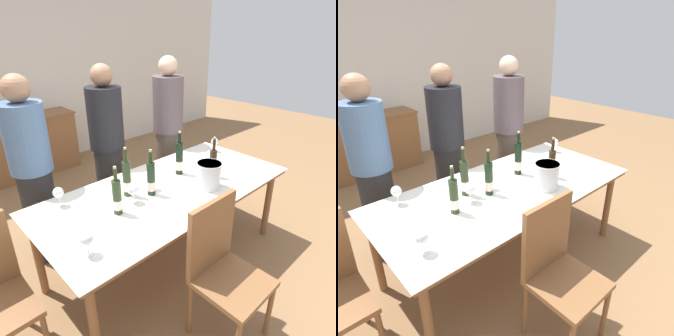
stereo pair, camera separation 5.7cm
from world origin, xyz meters
The scene contains 19 objects.
ground_plane centered at (0.00, 0.00, 0.00)m, with size 12.00×12.00×0.00m, color olive.
back_wall centered at (0.00, 2.94, 1.40)m, with size 8.00×0.10×2.80m.
sideboard_cabinet centered at (-0.17, 2.65, 0.41)m, with size 1.31×0.46×0.83m.
dining_table centered at (0.00, 0.00, 0.67)m, with size 2.12×0.99×0.73m.
ice_bucket centered at (0.25, -0.21, 0.84)m, with size 0.21×0.21×0.21m.
wine_bottle_0 centered at (-0.30, 0.14, 0.87)m, with size 0.07×0.07×0.39m.
wine_bottle_1 centered at (-0.16, 0.02, 0.86)m, with size 0.07×0.07×0.37m.
wine_bottle_2 centered at (0.43, -0.11, 0.85)m, with size 0.06×0.06×0.36m.
wine_bottle_3 centered at (0.26, 0.13, 0.87)m, with size 0.07×0.07×0.39m.
wine_bottle_4 centered at (-0.50, -0.02, 0.85)m, with size 0.07×0.07×0.36m.
wine_glass_0 centered at (-0.87, -0.26, 0.84)m, with size 0.08×0.08×0.15m.
wine_glass_1 centered at (-0.75, 0.35, 0.83)m, with size 0.08×0.08×0.15m.
wine_glass_2 centered at (-0.11, 0.07, 0.83)m, with size 0.07×0.07×0.15m.
wine_glass_3 centered at (-0.34, 0.02, 0.84)m, with size 0.09×0.09×0.16m.
wine_glass_4 centered at (0.90, 0.25, 0.83)m, with size 0.07×0.07×0.15m.
chair_near_front centered at (-0.21, -0.72, 0.55)m, with size 0.42×0.42×0.97m.
person_host centered at (-0.75, 0.81, 0.81)m, with size 0.33×0.33×1.62m.
person_guest_left centered at (-0.01, 0.84, 0.82)m, with size 0.33×0.33×1.63m.
person_guest_right centered at (0.74, 0.78, 0.83)m, with size 0.33×0.33×1.66m.
Camera 1 is at (-1.47, -1.54, 1.90)m, focal length 32.00 mm.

